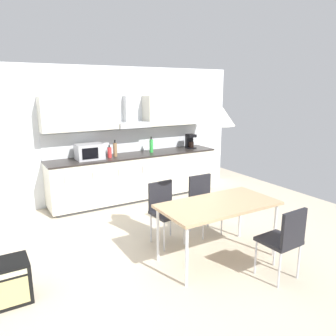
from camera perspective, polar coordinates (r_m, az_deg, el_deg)
ground_plane at (r=4.52m, az=1.63°, el=-14.83°), size 7.26×8.03×0.02m
wall_back at (r=6.50m, az=-11.23°, el=5.78°), size 5.81×0.10×2.56m
kitchen_counter at (r=6.52m, az=-5.62°, el=-1.44°), size 3.39×0.66×0.90m
backsplash_tile at (r=6.65m, az=-6.86°, el=4.75°), size 3.37×0.02×0.45m
upper_wall_cabinets at (r=6.44m, az=-6.44°, el=9.65°), size 3.37×0.40×0.60m
microwave at (r=6.08m, az=-13.51°, el=2.78°), size 0.48×0.35×0.28m
coffee_maker at (r=7.05m, az=3.87°, el=4.69°), size 0.18×0.19×0.30m
bottle_red at (r=6.17m, az=-10.15°, el=2.73°), size 0.08×0.08×0.23m
bottle_brown at (r=6.25m, az=-9.20°, el=3.22°), size 0.08×0.08×0.31m
bottle_green at (r=6.57m, az=-2.93°, el=3.91°), size 0.07×0.07×0.32m
dining_table at (r=4.18m, az=8.75°, el=-6.71°), size 1.50×0.77×0.75m
chair_far_left at (r=4.64m, az=-0.65°, el=-6.66°), size 0.43×0.43×0.87m
chair_far_right at (r=5.00m, az=6.15°, el=-5.25°), size 0.41×0.41×0.87m
chair_near_right at (r=3.97m, az=19.71°, el=-11.19°), size 0.42×0.42×0.87m
guitar_amp at (r=3.91m, az=-26.81°, el=-17.45°), size 0.52×0.37×0.44m
pendant_lamp at (r=3.93m, az=9.36°, el=8.89°), size 0.32×0.32×0.22m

